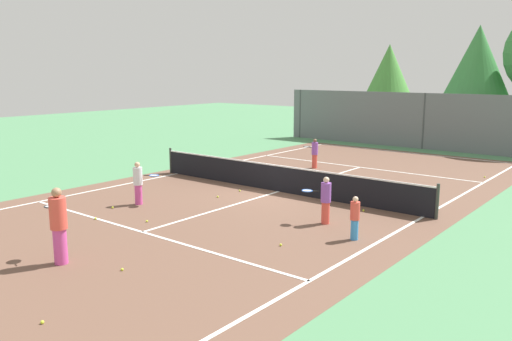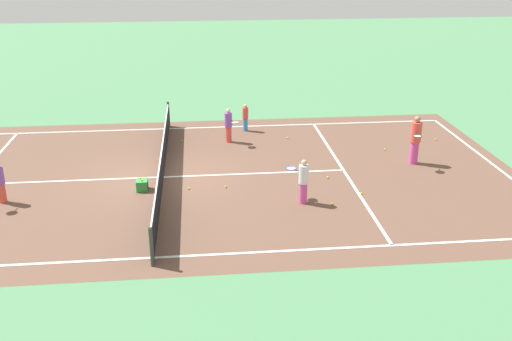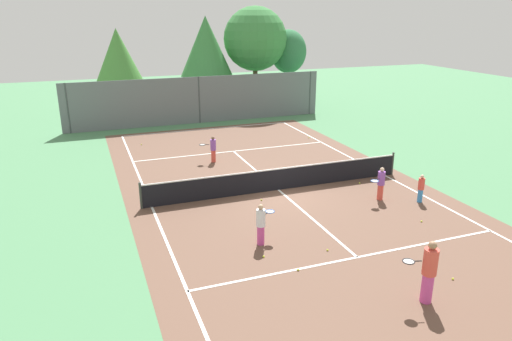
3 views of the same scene
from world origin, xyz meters
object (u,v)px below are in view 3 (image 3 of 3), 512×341
Objects in this scene: tennis_ball_7 at (453,279)px; player_0 at (213,149)px; tennis_ball_4 at (309,138)px; tennis_ball_9 at (327,250)px; player_2 at (429,271)px; player_3 at (421,188)px; player_4 at (261,224)px; tennis_ball_2 at (261,200)px; tennis_ball_6 at (264,257)px; player_1 at (381,183)px; tennis_ball_11 at (141,145)px; tennis_ball_1 at (421,221)px; tennis_ball_10 at (360,183)px; tennis_ball_5 at (298,270)px; ball_crate at (251,184)px; tennis_ball_8 at (273,211)px.

player_0 is at bearing 104.54° from tennis_ball_7.
tennis_ball_4 is 14.44m from tennis_ball_9.
player_3 is at bearing 52.45° from player_2.
player_0 is 0.75× the size of player_2.
tennis_ball_2 is (1.40, 3.56, -0.72)m from player_4.
tennis_ball_6 is (-8.03, -12.85, 0.00)m from tennis_ball_4.
player_1 reaches higher than tennis_ball_11.
tennis_ball_4 is at bearing 80.17° from player_1.
tennis_ball_1 and tennis_ball_10 have the same top height.
tennis_ball_5 is (-0.97, -5.57, 0.00)m from tennis_ball_2.
tennis_ball_7 is (-2.99, -5.23, -0.57)m from player_3.
tennis_ball_9 is 1.00× the size of tennis_ball_10.
tennis_ball_7 is at bearing -103.18° from tennis_ball_10.
tennis_ball_5 is (-5.61, -3.97, -0.69)m from player_1.
player_1 reaches higher than ball_crate.
player_1 reaches higher than tennis_ball_8.
player_3 is 6.09m from tennis_ball_9.
tennis_ball_4 is (6.82, 2.58, -0.67)m from player_0.
ball_crate reaches higher than tennis_ball_10.
tennis_ball_11 is at bearing 119.94° from tennis_ball_1.
player_1 is at bearing -97.86° from tennis_ball_10.
tennis_ball_10 is (5.88, 5.90, 0.00)m from tennis_ball_5.
tennis_ball_10 is at bearing -50.18° from tennis_ball_11.
tennis_ball_2 is 8.21m from tennis_ball_7.
tennis_ball_5 is at bearing -77.99° from player_4.
tennis_ball_10 is at bearing 112.52° from player_3.
tennis_ball_2 is 4.92m from tennis_ball_10.
tennis_ball_9 is (0.45, -3.57, 0.00)m from tennis_ball_8.
player_2 is 27.39× the size of tennis_ball_8.
tennis_ball_10 is (0.27, 1.93, -0.69)m from player_1.
player_1 is 21.20× the size of tennis_ball_4.
tennis_ball_5 is 1.31m from tennis_ball_6.
player_4 is 14.28m from tennis_ball_4.
player_2 is 27.39× the size of tennis_ball_7.
tennis_ball_8 is (0.98, 4.36, 0.00)m from tennis_ball_5.
player_3 is 6.17m from tennis_ball_8.
tennis_ball_6 is at bearing -117.22° from tennis_ball_8.
player_1 reaches higher than tennis_ball_1.
player_4 is 7.44m from tennis_ball_10.
player_2 reaches higher than tennis_ball_2.
tennis_ball_9 is (-1.09, 3.44, -0.90)m from player_2.
tennis_ball_5 is at bearing 133.66° from player_2.
tennis_ball_2 and tennis_ball_8 have the same top height.
tennis_ball_10 is (0.09, 4.37, 0.00)m from tennis_ball_1.
tennis_ball_6 is 1.00× the size of tennis_ball_7.
player_3 is 17.89× the size of tennis_ball_1.
tennis_ball_8 is 1.00× the size of tennis_ball_11.
tennis_ball_6 is 5.67m from tennis_ball_7.
player_0 is 9.43m from player_4.
player_1 is 6.91m from tennis_ball_5.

